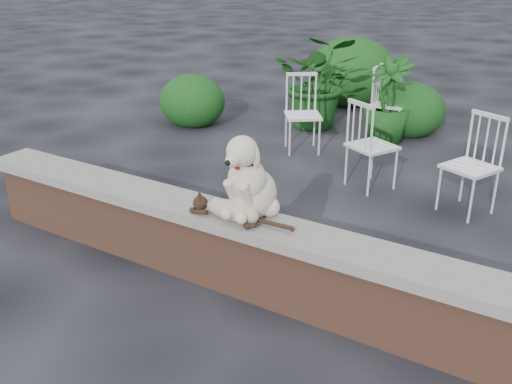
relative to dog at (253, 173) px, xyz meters
The scene contains 12 objects.
ground 1.02m from the dog, ahead, with size 60.00×60.00×0.00m, color black.
brick_wall 0.80m from the dog, ahead, with size 6.00×0.30×0.50m, color brown.
capstone 0.60m from the dog, ahead, with size 6.20×0.40×0.08m, color slate.
dog is the anchor object (origin of this frame).
cat 0.29m from the dog, 118.07° to the right, with size 0.94×0.23×0.16m, color #C3A88B, non-canonical shape.
chair_a 3.18m from the dog, 111.02° to the left, with size 0.56×0.56×0.94m, color white, non-canonical shape.
chair_b 2.44m from the dog, 64.57° to the left, with size 0.56×0.56×0.94m, color white, non-canonical shape.
chair_c 2.31m from the dog, 89.38° to the left, with size 0.56×0.56×0.94m, color white, non-canonical shape.
chair_e 4.08m from the dog, 95.98° to the left, with size 0.56×0.56×0.94m, color white, non-canonical shape.
potted_plant_a 4.26m from the dog, 109.87° to the left, with size 1.16×1.01×1.29m, color #123F12.
potted_plant_b 3.90m from the dog, 95.78° to the left, with size 0.62×0.62×1.11m, color #123F12.
shrubbery 5.09m from the dog, 108.32° to the left, with size 3.71×3.40×1.12m.
Camera 1 is at (1.51, -3.08, 2.34)m, focal length 40.44 mm.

